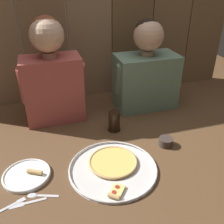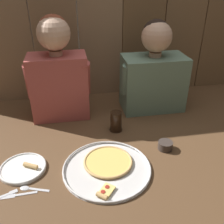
% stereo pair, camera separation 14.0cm
% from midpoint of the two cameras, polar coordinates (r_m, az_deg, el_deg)
% --- Properties ---
extents(ground_plane, '(3.20, 3.20, 0.00)m').
position_cam_midpoint_polar(ground_plane, '(1.43, -0.50, -8.12)').
color(ground_plane, brown).
extents(pizza_tray, '(0.44, 0.44, 0.03)m').
position_cam_midpoint_polar(pizza_tray, '(1.30, -2.94, -12.17)').
color(pizza_tray, silver).
rests_on(pizza_tray, ground).
extents(dinner_plate, '(0.23, 0.23, 0.03)m').
position_cam_midpoint_polar(dinner_plate, '(1.34, -21.43, -13.05)').
color(dinner_plate, white).
rests_on(dinner_plate, ground).
extents(drinking_glass, '(0.08, 0.08, 0.12)m').
position_cam_midpoint_polar(drinking_glass, '(1.54, -2.11, -2.13)').
color(drinking_glass, black).
rests_on(drinking_glass, ground).
extents(dipping_bowl, '(0.08, 0.08, 0.04)m').
position_cam_midpoint_polar(dipping_bowl, '(1.45, 9.22, -6.57)').
color(dipping_bowl, '#3D332D').
rests_on(dipping_bowl, ground).
extents(table_fork, '(0.13, 0.06, 0.01)m').
position_cam_midpoint_polar(table_fork, '(1.24, -24.66, -18.48)').
color(table_fork, silver).
rests_on(table_fork, ground).
extents(table_knife, '(0.16, 0.02, 0.01)m').
position_cam_midpoint_polar(table_knife, '(1.22, -21.66, -18.46)').
color(table_knife, silver).
rests_on(table_knife, ground).
extents(table_spoon, '(0.14, 0.07, 0.01)m').
position_cam_midpoint_polar(table_spoon, '(1.24, -19.62, -17.21)').
color(table_spoon, silver).
rests_on(table_spoon, ground).
extents(diner_left, '(0.39, 0.21, 0.65)m').
position_cam_midpoint_polar(diner_left, '(1.62, -15.80, 8.14)').
color(diner_left, '#AD4C47').
rests_on(diner_left, ground).
extents(diner_right, '(0.45, 0.24, 0.60)m').
position_cam_midpoint_polar(diner_right, '(1.75, 5.37, 9.23)').
color(diner_right, slate).
rests_on(diner_right, ground).
extents(wooden_backdrop_wall, '(2.19, 0.03, 1.23)m').
position_cam_midpoint_polar(wooden_backdrop_wall, '(1.87, -7.41, 21.40)').
color(wooden_backdrop_wall, '#88694B').
rests_on(wooden_backdrop_wall, ground).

